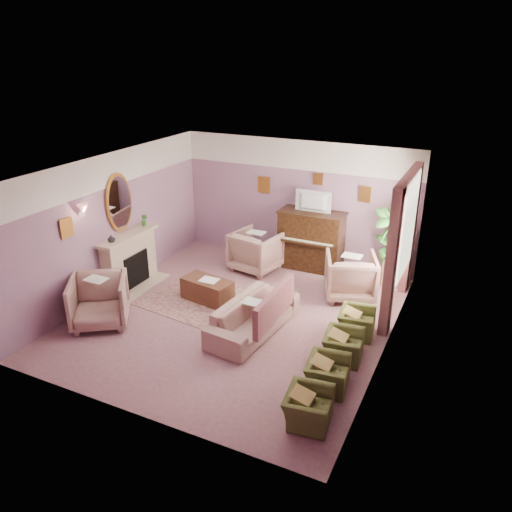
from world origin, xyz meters
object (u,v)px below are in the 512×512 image
at_px(television, 312,201).
at_px(sofa, 253,311).
at_px(coffee_table, 207,290).
at_px(floral_armchair_front, 99,299).
at_px(olive_chair_b, 328,369).
at_px(olive_chair_c, 344,342).
at_px(olive_chair_a, 309,403).
at_px(piano, 311,241).
at_px(floral_armchair_right, 351,274).
at_px(side_table, 394,270).
at_px(floral_armchair_left, 256,249).
at_px(olive_chair_d, 357,318).

relative_size(television, sofa, 0.40).
xyz_separation_m(coffee_table, floral_armchair_front, (-1.29, -1.61, 0.27)).
distance_m(olive_chair_b, olive_chair_c, 0.82).
bearing_deg(olive_chair_a, sofa, 133.44).
distance_m(piano, floral_armchair_right, 1.57).
bearing_deg(television, side_table, -1.91).
distance_m(coffee_table, olive_chair_a, 3.83).
height_order(floral_armchair_left, floral_armchair_front, same).
relative_size(television, olive_chair_b, 1.16).
bearing_deg(floral_armchair_right, floral_armchair_left, 170.29).
bearing_deg(floral_armchair_front, piano, 57.06).
height_order(olive_chair_c, olive_chair_d, same).
relative_size(coffee_table, olive_chair_a, 1.45).
relative_size(piano, floral_armchair_front, 1.40).
bearing_deg(olive_chair_c, sofa, 175.99).
bearing_deg(olive_chair_c, floral_armchair_left, 137.54).
height_order(olive_chair_a, olive_chair_d, same).
height_order(television, olive_chair_a, television).
relative_size(coffee_table, side_table, 1.43).
bearing_deg(floral_armchair_left, piano, 30.26).
distance_m(coffee_table, olive_chair_b, 3.38).
height_order(sofa, floral_armchair_front, floral_armchair_front).
height_order(olive_chair_c, side_table, side_table).
distance_m(floral_armchair_front, side_table, 5.92).
height_order(coffee_table, olive_chair_d, olive_chair_d).
relative_size(television, floral_armchair_left, 0.80).
bearing_deg(side_table, television, 178.09).
height_order(floral_armchair_front, olive_chair_a, floral_armchair_front).
distance_m(coffee_table, floral_armchair_right, 2.86).
xyz_separation_m(floral_armchair_left, olive_chair_b, (2.75, -3.34, -0.20)).
bearing_deg(floral_armchair_front, sofa, 20.19).
bearing_deg(side_table, olive_chair_b, -92.95).
height_order(floral_armchair_left, olive_chair_b, floral_armchair_left).
relative_size(coffee_table, olive_chair_d, 1.45).
height_order(sofa, olive_chair_d, sofa).
bearing_deg(olive_chair_a, floral_armchair_right, 97.46).
xyz_separation_m(coffee_table, olive_chair_d, (2.99, 0.05, 0.07)).
xyz_separation_m(sofa, olive_chair_b, (1.66, -0.94, -0.11)).
bearing_deg(piano, sofa, -89.46).
xyz_separation_m(olive_chair_b, side_table, (0.20, 3.85, 0.05)).
bearing_deg(floral_armchair_front, floral_armchair_left, 65.71).
bearing_deg(olive_chair_a, olive_chair_b, 90.00).
bearing_deg(olive_chair_d, coffee_table, -178.95).
xyz_separation_m(piano, olive_chair_b, (1.69, -3.96, -0.35)).
xyz_separation_m(piano, side_table, (1.89, -0.11, -0.30)).
distance_m(olive_chair_a, olive_chair_d, 2.46).
relative_size(television, olive_chair_c, 1.16).
xyz_separation_m(floral_armchair_left, olive_chair_a, (2.75, -4.16, -0.20)).
relative_size(television, olive_chair_d, 1.16).
height_order(piano, floral_armchair_front, piano).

